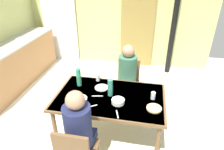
{
  "coord_description": "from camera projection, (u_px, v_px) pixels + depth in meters",
  "views": [
    {
      "loc": [
        0.86,
        -2.34,
        2.29
      ],
      "look_at": [
        0.4,
        -0.01,
        0.97
      ],
      "focal_mm": 31.68,
      "sensor_mm": 36.0,
      "label": 1
    }
  ],
  "objects": [
    {
      "name": "ground_plane",
      "position": [
        88.0,
        124.0,
        3.26
      ],
      "size": [
        6.47,
        6.47,
        0.0
      ],
      "primitive_type": "plane",
      "color": "silver"
    },
    {
      "name": "wall_back",
      "position": [
        116.0,
        6.0,
        4.7
      ],
      "size": [
        4.64,
        0.1,
        2.88
      ],
      "primitive_type": "cube",
      "color": "tan",
      "rests_on": "ground_plane"
    },
    {
      "name": "door_wooden",
      "position": [
        138.0,
        27.0,
        4.75
      ],
      "size": [
        0.8,
        0.05,
        2.0
      ],
      "primitive_type": "cube",
      "color": "olive",
      "rests_on": "ground_plane"
    },
    {
      "name": "stove_pipe_column",
      "position": [
        176.0,
        11.0,
        4.17
      ],
      "size": [
        0.12,
        0.12,
        2.88
      ],
      "primitive_type": "cylinder",
      "color": "black",
      "rests_on": "ground_plane"
    },
    {
      "name": "curtain_panel",
      "position": [
        58.0,
        14.0,
        4.97
      ],
      "size": [
        0.9,
        0.03,
        2.42
      ],
      "primitive_type": "cube",
      "color": "white",
      "rests_on": "ground_plane"
    },
    {
      "name": "kitchen_counter",
      "position": [
        14.0,
        65.0,
        4.17
      ],
      "size": [
        0.61,
        2.61,
        0.91
      ],
      "color": "#A57047",
      "rests_on": "ground_plane"
    },
    {
      "name": "dining_table",
      "position": [
        110.0,
        100.0,
        2.74
      ],
      "size": [
        1.49,
        0.92,
        0.72
      ],
      "color": "brown",
      "rests_on": "ground_plane"
    },
    {
      "name": "chair_far_diner",
      "position": [
        128.0,
        81.0,
        3.48
      ],
      "size": [
        0.4,
        0.4,
        0.87
      ],
      "rotation": [
        0.0,
        0.0,
        3.14
      ],
      "color": "brown",
      "rests_on": "ground_plane"
    },
    {
      "name": "person_near_diner",
      "position": [
        78.0,
        125.0,
        2.13
      ],
      "size": [
        0.3,
        0.37,
        0.77
      ],
      "color": "#151C41",
      "rests_on": "ground_plane"
    },
    {
      "name": "person_far_diner",
      "position": [
        127.0,
        71.0,
        3.23
      ],
      "size": [
        0.3,
        0.37,
        0.77
      ],
      "rotation": [
        0.0,
        0.0,
        3.14
      ],
      "color": "#2E6955",
      "rests_on": "ground_plane"
    },
    {
      "name": "water_bottle_green_near",
      "position": [
        79.0,
        77.0,
        2.89
      ],
      "size": [
        0.07,
        0.07,
        0.3
      ],
      "color": "#309164",
      "rests_on": "dining_table"
    },
    {
      "name": "water_bottle_green_far",
      "position": [
        110.0,
        87.0,
        2.67
      ],
      "size": [
        0.07,
        0.07,
        0.28
      ],
      "color": "#348972",
      "rests_on": "dining_table"
    },
    {
      "name": "serving_bowl_center",
      "position": [
        118.0,
        101.0,
        2.56
      ],
      "size": [
        0.17,
        0.17,
        0.05
      ],
      "primitive_type": "cylinder",
      "color": "#EAEACD",
      "rests_on": "dining_table"
    },
    {
      "name": "dinner_plate_near_left",
      "position": [
        102.0,
        88.0,
        2.88
      ],
      "size": [
        0.2,
        0.2,
        0.01
      ],
      "primitive_type": "cylinder",
      "color": "white",
      "rests_on": "dining_table"
    },
    {
      "name": "dinner_plate_near_right",
      "position": [
        79.0,
        99.0,
        2.65
      ],
      "size": [
        0.21,
        0.21,
        0.01
      ],
      "primitive_type": "cylinder",
      "color": "white",
      "rests_on": "dining_table"
    },
    {
      "name": "drinking_glass_by_near_diner",
      "position": [
        98.0,
        78.0,
        3.05
      ],
      "size": [
        0.06,
        0.06,
        0.11
      ],
      "primitive_type": "cylinder",
      "color": "silver",
      "rests_on": "dining_table"
    },
    {
      "name": "drinking_glass_by_far_diner",
      "position": [
        153.0,
        96.0,
        2.63
      ],
      "size": [
        0.06,
        0.06,
        0.1
      ],
      "primitive_type": "cylinder",
      "color": "silver",
      "rests_on": "dining_table"
    },
    {
      "name": "bread_plate_sliced",
      "position": [
        154.0,
        108.0,
        2.46
      ],
      "size": [
        0.19,
        0.19,
        0.02
      ],
      "primitive_type": "cylinder",
      "color": "#DBB77A",
      "rests_on": "dining_table"
    },
    {
      "name": "cutlery_knife_near",
      "position": [
        92.0,
        106.0,
        2.51
      ],
      "size": [
        0.13,
        0.1,
        0.0
      ],
      "primitive_type": "cube",
      "rotation": [
        0.0,
        0.0,
        0.58
      ],
      "color": "silver",
      "rests_on": "dining_table"
    },
    {
      "name": "cutlery_fork_near",
      "position": [
        97.0,
        96.0,
        2.71
      ],
      "size": [
        0.15,
        0.05,
        0.0
      ],
      "primitive_type": "cube",
      "rotation": [
        0.0,
        0.0,
        3.35
      ],
      "color": "silver",
      "rests_on": "dining_table"
    },
    {
      "name": "cutlery_knife_far",
      "position": [
        117.0,
        114.0,
        2.38
      ],
      "size": [
        0.06,
        0.15,
        0.0
      ],
      "primitive_type": "cube",
      "rotation": [
        0.0,
        0.0,
        5.02
      ],
      "color": "silver",
      "rests_on": "dining_table"
    }
  ]
}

